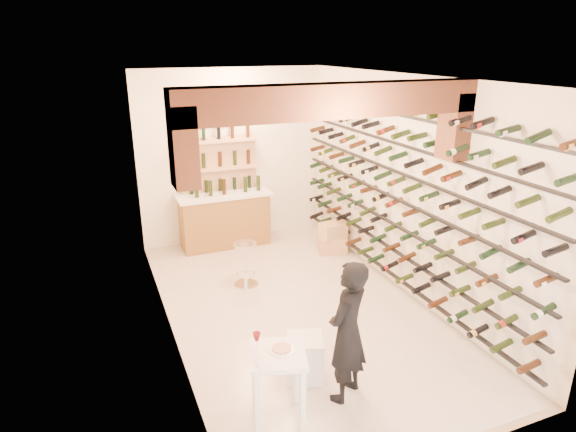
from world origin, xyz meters
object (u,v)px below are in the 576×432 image
object	(u,v)px
wine_rack	(394,193)
person	(347,332)
chrome_barstool	(246,261)
white_stool	(305,357)
crate_lower	(332,244)
back_counter	(225,218)
tasting_table	(277,365)

from	to	relation	value
wine_rack	person	xyz separation A→B (m)	(-1.78, -1.91, -0.76)
person	chrome_barstool	xyz separation A→B (m)	(-0.20, 2.84, -0.37)
wine_rack	white_stool	size ratio (longest dim) A/B	11.38
wine_rack	white_stool	world-z (taller)	wine_rack
person	crate_lower	bearing A→B (deg)	-149.26
back_counter	crate_lower	distance (m)	2.04
person	tasting_table	bearing A→B (deg)	-30.03
wine_rack	tasting_table	size ratio (longest dim) A/B	6.02
white_stool	person	distance (m)	0.75
white_stool	wine_rack	bearing A→B (deg)	35.42
crate_lower	chrome_barstool	bearing A→B (deg)	-160.66
person	chrome_barstool	size ratio (longest dim) A/B	2.19
wine_rack	back_counter	world-z (taller)	wine_rack
chrome_barstool	person	bearing A→B (deg)	-85.93
tasting_table	chrome_barstool	bearing A→B (deg)	94.51
tasting_table	person	bearing A→B (deg)	20.12
white_stool	crate_lower	size ratio (longest dim) A/B	1.00
back_counter	tasting_table	xyz separation A→B (m)	(-0.74, -4.61, 0.11)
white_stool	crate_lower	distance (m)	3.60
person	back_counter	bearing A→B (deg)	-123.35
white_stool	person	world-z (taller)	person
white_stool	crate_lower	bearing A→B (deg)	57.74
person	wine_rack	bearing A→B (deg)	-166.97
chrome_barstool	crate_lower	size ratio (longest dim) A/B	1.44
tasting_table	crate_lower	bearing A→B (deg)	71.57
white_stool	chrome_barstool	distance (m)	2.40
back_counter	white_stool	distance (m)	4.12
back_counter	chrome_barstool	distance (m)	1.72
back_counter	crate_lower	bearing A→B (deg)	-32.05
back_counter	chrome_barstool	xyz separation A→B (m)	(-0.15, -1.71, -0.12)
person	chrome_barstool	distance (m)	2.88
chrome_barstool	crate_lower	distance (m)	1.98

